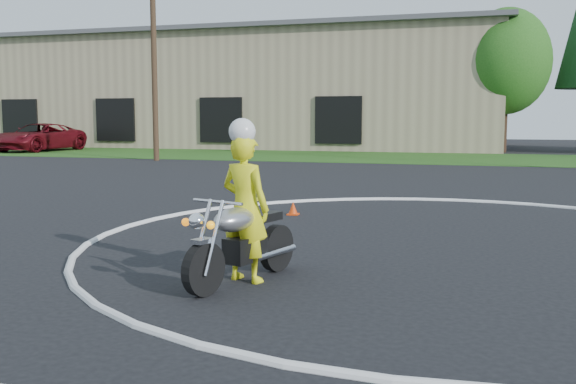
# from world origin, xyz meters

# --- Properties ---
(ground) EXTENTS (120.00, 120.00, 0.00)m
(ground) POSITION_xyz_m (0.00, 0.00, 0.00)
(ground) COLOR black
(ground) RESTS_ON ground
(grass_strip) EXTENTS (120.00, 10.00, 0.02)m
(grass_strip) POSITION_xyz_m (0.00, 27.00, 0.01)
(grass_strip) COLOR #1E4714
(grass_strip) RESTS_ON ground
(course_markings) EXTENTS (19.05, 19.05, 0.12)m
(course_markings) POSITION_xyz_m (2.17, 4.35, 0.01)
(course_markings) COLOR silver
(course_markings) RESTS_ON ground
(primary_motorcycle) EXTENTS (1.01, 2.15, 1.16)m
(primary_motorcycle) POSITION_xyz_m (-2.32, -0.36, 0.56)
(primary_motorcycle) COLOR black
(primary_motorcycle) RESTS_ON ground
(rider_primary_grp) EXTENTS (0.82, 0.66, 2.16)m
(rider_primary_grp) POSITION_xyz_m (-2.31, -0.22, 1.04)
(rider_primary_grp) COLOR yellow
(rider_primary_grp) RESTS_ON ground
(pickup_grp) EXTENTS (3.39, 6.61, 1.79)m
(pickup_grp) POSITION_xyz_m (-26.61, 27.02, 0.89)
(pickup_grp) COLOR #590A12
(pickup_grp) RESTS_ON ground
(warehouse) EXTENTS (41.00, 17.00, 8.30)m
(warehouse) POSITION_xyz_m (-18.00, 39.99, 4.16)
(warehouse) COLOR tan
(warehouse) RESTS_ON ground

